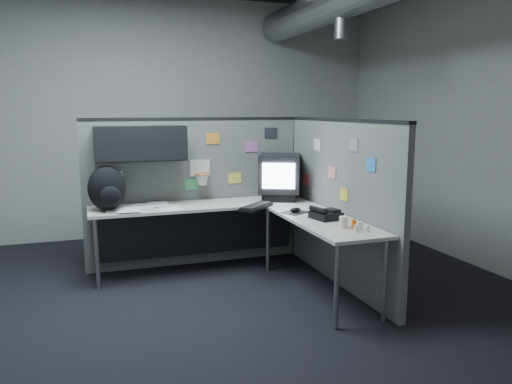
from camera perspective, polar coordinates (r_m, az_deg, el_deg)
name	(u,v)px	position (r m, az deg, el deg)	size (l,w,h in m)	color
room	(298,65)	(4.48, 4.87, 14.26)	(5.62, 5.62, 3.22)	black
partition_back	(182,177)	(5.45, -8.42, 1.74)	(2.44, 0.42, 1.63)	slate
partition_right	(339,202)	(4.97, 9.42, -1.09)	(0.07, 2.23, 1.63)	slate
desk	(232,219)	(5.10, -2.77, -3.07)	(2.31, 2.11, 0.73)	beige
monitor	(279,176)	(5.50, 2.69, 1.81)	(0.58, 0.58, 0.50)	black
keyboard	(256,207)	(5.02, 0.00, -1.67)	(0.44, 0.42, 0.04)	black
mouse	(295,211)	(4.83, 4.50, -2.16)	(0.29, 0.28, 0.05)	black
phone	(325,214)	(4.58, 7.92, -2.54)	(0.27, 0.28, 0.11)	black
bottles	(358,227)	(4.20, 11.62, -3.89)	(0.13, 0.16, 0.08)	silver
cup	(343,222)	(4.26, 9.95, -3.42)	(0.07, 0.07, 0.10)	silver
papers	(137,207)	(5.18, -13.39, -1.70)	(0.84, 0.53, 0.02)	white
backpack	(107,189)	(5.09, -16.65, 0.34)	(0.40, 0.38, 0.44)	black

